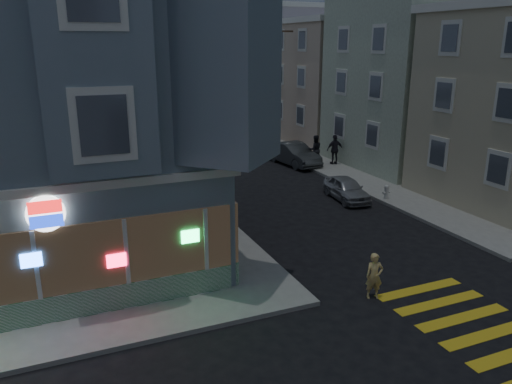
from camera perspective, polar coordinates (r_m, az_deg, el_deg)
ground at (r=13.14m, az=-0.05°, el=-19.34°), size 120.00×120.00×0.00m
sidewalk_ne at (r=43.25m, az=16.42°, el=5.78°), size 24.00×42.00×0.15m
row_house_b at (r=35.07m, az=19.89°, el=11.88°), size 12.00×8.60×10.50m
row_house_c at (r=42.18m, az=11.41°, el=12.14°), size 12.00×8.60×9.00m
row_house_d at (r=49.82m, az=5.50°, el=13.89°), size 12.00×8.60×10.50m
utility_pole at (r=37.57m, az=2.57°, el=12.16°), size 2.20×0.30×9.00m
street_tree_near at (r=43.19m, az=-0.70°, el=11.61°), size 3.00×3.00×5.30m
street_tree_far at (r=50.65m, az=-4.22°, el=12.31°), size 3.00×3.00×5.30m
running_child at (r=16.22m, az=13.37°, el=-9.32°), size 0.63×0.51×1.49m
pedestrian_a at (r=32.73m, az=6.76°, el=4.83°), size 1.04×0.88×1.88m
pedestrian_b at (r=32.87m, az=9.00°, el=4.83°), size 1.16×0.56×1.92m
parked_car_a at (r=25.91m, az=10.31°, el=0.37°), size 1.78×3.58×1.17m
parked_car_b at (r=32.95m, az=4.35°, el=4.34°), size 2.09×4.60×1.46m
parked_car_c at (r=37.55m, az=0.70°, el=5.91°), size 2.29×5.13×1.46m
parked_car_d at (r=42.31m, az=-2.15°, el=6.96°), size 2.06×4.44×1.23m
traffic_signal at (r=16.02m, az=-5.22°, el=0.48°), size 0.54×0.52×4.63m
fire_hydrant at (r=26.07m, az=14.68°, el=0.06°), size 0.42×0.24×0.72m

